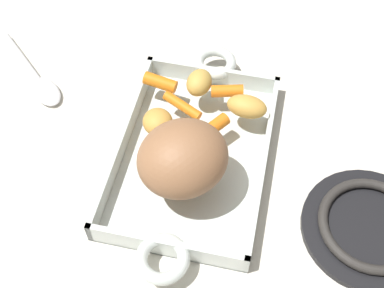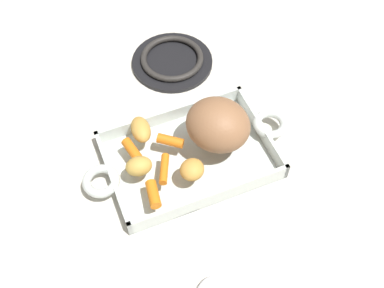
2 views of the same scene
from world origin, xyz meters
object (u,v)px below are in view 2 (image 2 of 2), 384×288
Objects in this scene: potato_golden_large at (139,166)px; baby_carrot_northeast at (170,141)px; potato_whole at (192,170)px; potato_golden_small at (141,129)px; baby_carrot_center_right at (132,150)px; baby_carrot_center_left at (153,194)px; baby_carrot_northwest at (164,169)px; stove_burner_rear at (172,60)px; pork_roast at (218,124)px; roasting_dish at (189,156)px.

baby_carrot_northeast is at bearing 26.04° from potato_golden_large.
potato_whole is at bearing -26.22° from potato_golden_large.
potato_whole is (0.06, -0.13, 0.00)m from potato_golden_small.
baby_carrot_northeast is 1.03× the size of baby_carrot_center_right.
baby_carrot_center_right is 0.11m from baby_carrot_center_left.
baby_carrot_northwest is 1.31× the size of potato_golden_large.
potato_golden_large is at bearing -153.96° from baby_carrot_northeast.
potato_golden_small is at bearing 136.50° from baby_carrot_northeast.
potato_golden_small is at bearing -125.18° from stove_burner_rear.
potato_whole is at bearing 12.22° from baby_carrot_center_left.
stove_burner_rear is at bearing 66.78° from baby_carrot_northwest.
potato_whole is (0.09, 0.02, 0.01)m from baby_carrot_center_left.
potato_golden_large is at bearing 158.14° from baby_carrot_northwest.
potato_whole is 0.95× the size of potato_golden_large.
potato_golden_large reaches higher than stove_burner_rear.
pork_roast reaches higher than stove_burner_rear.
pork_roast is 0.16m from potato_golden_small.
roasting_dish is 0.08m from baby_carrot_northwest.
baby_carrot_center_left is (-0.07, -0.10, 0.00)m from baby_carrot_northeast.
potato_whole is (-0.08, -0.06, -0.03)m from pork_roast.
potato_whole reaches higher than baby_carrot_northwest.
baby_carrot_center_right is at bearing 89.39° from potato_golden_large.
roasting_dish is 2.29× the size of stove_burner_rear.
pork_roast is 2.03× the size of potato_golden_small.
potato_whole reaches higher than potato_golden_small.
potato_whole reaches higher than roasting_dish.
roasting_dish is 8.17× the size of baby_carrot_center_left.
pork_roast is at bearing -26.55° from potato_golden_small.
pork_roast is at bearing 1.18° from roasting_dish.
baby_carrot_center_right is (-0.17, 0.03, -0.04)m from pork_roast.
roasting_dish is at bearing 6.57° from potato_golden_large.
baby_carrot_northeast is (0.03, 0.06, 0.00)m from baby_carrot_northwest.
potato_golden_large is (-0.11, -0.01, 0.05)m from roasting_dish.
potato_golden_small reaches higher than stove_burner_rear.
potato_golden_small is (-0.05, 0.04, 0.01)m from baby_carrot_northeast.
baby_carrot_center_left is 1.11× the size of potato_whole.
potato_whole reaches higher than baby_carrot_center_left.
potato_golden_large is (-0.00, -0.05, 0.01)m from baby_carrot_center_right.
potato_whole reaches higher than baby_carrot_center_right.
baby_carrot_center_left is at bearing -84.45° from potato_golden_large.
potato_whole is 0.25× the size of stove_burner_rear.
potato_golden_large is (-0.01, 0.06, 0.01)m from baby_carrot_center_left.
stove_burner_rear is at bearing 76.47° from roasting_dish.
baby_carrot_center_left is at bearing -129.96° from baby_carrot_northwest.
pork_roast reaches higher than potato_golden_large.
baby_carrot_center_left is 0.28× the size of stove_burner_rear.
baby_carrot_northeast is at bearing -43.50° from potato_golden_small.
potato_golden_small is (0.03, 0.04, 0.01)m from baby_carrot_center_right.
stove_burner_rear is at bearing 64.24° from baby_carrot_center_left.
potato_whole is at bearing -104.14° from stove_burner_rear.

